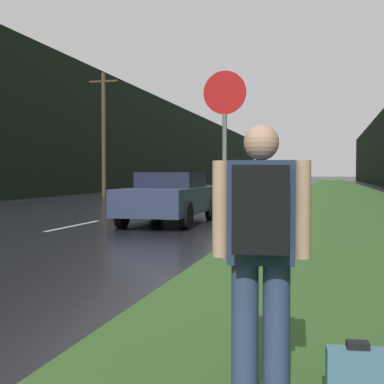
{
  "coord_description": "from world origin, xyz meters",
  "views": [
    {
      "loc": [
        6.45,
        -0.68,
        1.36
      ],
      "look_at": [
        2.63,
        14.44,
        0.84
      ],
      "focal_mm": 50.0,
      "sensor_mm": 36.0,
      "label": 1
    }
  ],
  "objects": [
    {
      "name": "hitchhiker_with_backpack",
      "position": [
        6.08,
        2.4,
        0.95
      ],
      "size": [
        0.57,
        0.43,
        1.65
      ],
      "rotation": [
        0.0,
        0.0,
        0.11
      ],
      "color": "navy",
      "rests_on": "ground_plane"
    },
    {
      "name": "stop_sign",
      "position": [
        4.9,
        7.51,
        1.81
      ],
      "size": [
        0.67,
        0.07,
        2.96
      ],
      "color": "slate",
      "rests_on": "ground_plane"
    },
    {
      "name": "suitcase",
      "position": [
        6.62,
        2.43,
        0.19
      ],
      "size": [
        0.35,
        0.15,
        0.42
      ],
      "rotation": [
        0.0,
        0.0,
        0.11
      ],
      "color": "teal",
      "rests_on": "ground_plane"
    },
    {
      "name": "treeline_far_side",
      "position": [
        -10.53,
        50.0,
        4.45
      ],
      "size": [
        2.0,
        140.0,
        8.9
      ],
      "primitive_type": "cube",
      "color": "black",
      "rests_on": "ground_plane"
    },
    {
      "name": "utility_pole_far",
      "position": [
        -6.59,
        29.21,
        3.84
      ],
      "size": [
        1.8,
        0.24,
        7.42
      ],
      "color": "#4C3823",
      "rests_on": "ground_plane"
    },
    {
      "name": "lane_stripe_d",
      "position": [
        0.0,
        19.16,
        0.0
      ],
      "size": [
        0.12,
        3.0,
        0.01
      ],
      "primitive_type": "cube",
      "color": "silver",
      "rests_on": "ground_plane"
    },
    {
      "name": "lane_stripe_e",
      "position": [
        0.0,
        26.16,
        0.0
      ],
      "size": [
        0.12,
        3.0,
        0.01
      ],
      "primitive_type": "cube",
      "color": "silver",
      "rests_on": "ground_plane"
    },
    {
      "name": "car_passing_near",
      "position": [
        2.27,
        13.4,
        0.73
      ],
      "size": [
        1.89,
        4.54,
        1.41
      ],
      "rotation": [
        0.0,
        0.0,
        3.14
      ],
      "color": "#2D3856",
      "rests_on": "ground_plane"
    },
    {
      "name": "lane_stripe_c",
      "position": [
        0.0,
        12.16,
        0.0
      ],
      "size": [
        0.12,
        3.0,
        0.01
      ],
      "primitive_type": "cube",
      "color": "silver",
      "rests_on": "ground_plane"
    },
    {
      "name": "grass_verge",
      "position": [
        7.53,
        40.0,
        0.01
      ],
      "size": [
        6.0,
        240.0,
        0.02
      ],
      "primitive_type": "cube",
      "color": "#386028",
      "rests_on": "ground_plane"
    }
  ]
}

